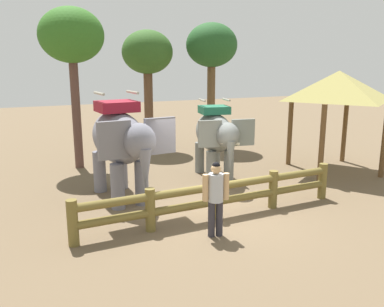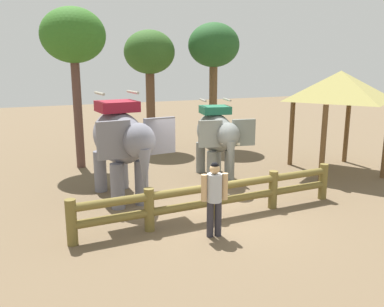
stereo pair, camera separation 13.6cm
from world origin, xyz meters
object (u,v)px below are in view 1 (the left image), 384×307
(tourist_woman_in_black, at_px, (216,194))
(tree_back_center, at_px, (147,55))
(tree_far_left, at_px, (72,38))
(tree_far_right, at_px, (212,48))
(log_fence, at_px, (216,196))
(thatched_shelter, at_px, (338,87))
(elephant_center, at_px, (216,135))
(elephant_near_left, at_px, (121,141))

(tourist_woman_in_black, relative_size, tree_back_center, 0.33)
(tree_far_left, distance_m, tree_far_right, 6.53)
(tree_far_left, relative_size, tree_far_right, 1.03)
(tourist_woman_in_black, distance_m, tree_far_left, 8.71)
(log_fence, bearing_deg, tree_far_left, 109.55)
(tourist_woman_in_black, relative_size, thatched_shelter, 0.47)
(thatched_shelter, bearing_deg, log_fence, -158.57)
(log_fence, distance_m, tree_far_left, 8.23)
(log_fence, height_order, elephant_center, elephant_center)
(elephant_center, relative_size, tree_back_center, 0.61)
(tree_far_left, height_order, tree_far_right, tree_far_left)
(elephant_near_left, xyz_separation_m, tree_back_center, (2.96, 6.45, 2.46))
(thatched_shelter, distance_m, tree_far_right, 6.33)
(elephant_near_left, xyz_separation_m, tree_far_right, (5.80, 5.79, 2.79))
(thatched_shelter, relative_size, tree_far_right, 0.67)
(elephant_near_left, height_order, tree_back_center, tree_back_center)
(log_fence, xyz_separation_m, thatched_shelter, (6.11, 2.40, 2.46))
(log_fence, distance_m, elephant_near_left, 3.21)
(tree_back_center, bearing_deg, log_fence, -97.37)
(tree_back_center, bearing_deg, thatched_shelter, -52.33)
(elephant_near_left, height_order, thatched_shelter, thatched_shelter)
(tree_back_center, bearing_deg, tourist_woman_in_black, -99.63)
(elephant_near_left, relative_size, elephant_center, 1.13)
(tourist_woman_in_black, distance_m, tree_far_right, 10.77)
(thatched_shelter, height_order, tree_far_right, tree_far_right)
(elephant_center, bearing_deg, tree_back_center, 95.06)
(elephant_near_left, height_order, elephant_center, elephant_near_left)
(log_fence, xyz_separation_m, tourist_woman_in_black, (-0.52, -0.95, 0.41))
(elephant_near_left, relative_size, tree_back_center, 0.69)
(tourist_woman_in_black, bearing_deg, elephant_center, 62.56)
(elephant_near_left, height_order, tourist_woman_in_black, elephant_near_left)
(elephant_near_left, bearing_deg, tree_far_right, 44.95)
(log_fence, relative_size, thatched_shelter, 1.95)
(tourist_woman_in_black, bearing_deg, tree_back_center, 80.37)
(elephant_center, height_order, thatched_shelter, thatched_shelter)
(tree_back_center, distance_m, tree_far_right, 2.94)
(tree_far_left, bearing_deg, elephant_near_left, -82.64)
(tree_back_center, bearing_deg, elephant_center, -84.94)
(thatched_shelter, distance_m, tree_back_center, 8.21)
(log_fence, relative_size, tree_back_center, 1.39)
(log_fence, relative_size, elephant_center, 2.28)
(tree_far_left, bearing_deg, tourist_woman_in_black, -76.33)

